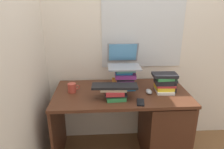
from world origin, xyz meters
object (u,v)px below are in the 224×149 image
object	(u,v)px
book_stack_side	(165,82)
computer_mouse	(149,91)
laptop	(124,61)
mug	(72,88)
keyboard	(115,86)
cell_phone	(141,102)
book_stack_keyboard_riser	(115,93)
water_bottle	(174,84)
book_stack_tall	(124,79)
desk	(153,122)

from	to	relation	value
book_stack_side	computer_mouse	world-z (taller)	book_stack_side
laptop	computer_mouse	bearing A→B (deg)	-41.35
book_stack_side	computer_mouse	distance (m)	0.18
computer_mouse	mug	bearing A→B (deg)	174.33
keyboard	book_stack_side	bearing A→B (deg)	17.52
computer_mouse	book_stack_side	bearing A→B (deg)	11.25
laptop	keyboard	distance (m)	0.36
laptop	cell_phone	size ratio (longest dim) A/B	2.41
computer_mouse	keyboard	bearing A→B (deg)	-164.40
keyboard	book_stack_keyboard_riser	bearing A→B (deg)	-35.17
water_bottle	cell_phone	bearing A→B (deg)	-152.24
laptop	book_stack_tall	bearing A→B (deg)	-86.70
cell_phone	laptop	bearing A→B (deg)	115.46
book_stack_tall	computer_mouse	distance (m)	0.28
water_bottle	desk	bearing A→B (deg)	171.24
desk	keyboard	size ratio (longest dim) A/B	3.19
book_stack_keyboard_riser	book_stack_tall	bearing A→B (deg)	64.26
desk	book_stack_tall	size ratio (longest dim) A/B	5.45
book_stack_side	keyboard	distance (m)	0.53
laptop	mug	world-z (taller)	laptop
book_stack_keyboard_riser	cell_phone	xyz separation A→B (m)	(0.22, -0.10, -0.05)
book_stack_side	laptop	bearing A→B (deg)	156.34
computer_mouse	mug	xyz separation A→B (m)	(-0.76, 0.08, 0.03)
computer_mouse	cell_phone	size ratio (longest dim) A/B	0.76
computer_mouse	book_stack_keyboard_riser	bearing A→B (deg)	-163.96
book_stack_tall	water_bottle	size ratio (longest dim) A/B	1.30
book_stack_tall	keyboard	world-z (taller)	book_stack_tall
cell_phone	mug	bearing A→B (deg)	166.81
keyboard	cell_phone	bearing A→B (deg)	-20.69
desk	water_bottle	world-z (taller)	water_bottle
desk	laptop	size ratio (longest dim) A/B	4.08
water_bottle	book_stack_keyboard_riser	bearing A→B (deg)	-170.86
mug	laptop	bearing A→B (deg)	13.79
laptop	keyboard	xyz separation A→B (m)	(-0.11, -0.30, -0.15)
desk	computer_mouse	size ratio (longest dim) A/B	12.89
computer_mouse	water_bottle	xyz separation A→B (m)	(0.25, -0.00, 0.08)
book_stack_side	laptop	size ratio (longest dim) A/B	0.75
mug	cell_phone	world-z (taller)	mug
computer_mouse	cell_phone	xyz separation A→B (m)	(-0.12, -0.20, -0.01)
water_bottle	book_stack_side	bearing A→B (deg)	157.14
laptop	mug	xyz separation A→B (m)	(-0.53, -0.13, -0.23)
book_stack_side	keyboard	world-z (taller)	book_stack_side
mug	water_bottle	world-z (taller)	water_bottle
computer_mouse	cell_phone	world-z (taller)	computer_mouse
book_stack_side	cell_phone	distance (m)	0.38
book_stack_keyboard_riser	laptop	bearing A→B (deg)	69.78
book_stack_tall	book_stack_side	world-z (taller)	book_stack_tall
laptop	water_bottle	xyz separation A→B (m)	(0.48, -0.21, -0.18)
mug	water_bottle	distance (m)	1.01
desk	laptop	bearing A→B (deg)	148.93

